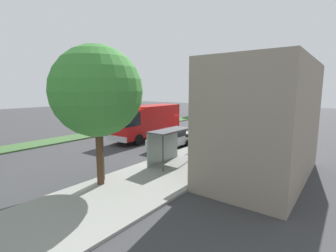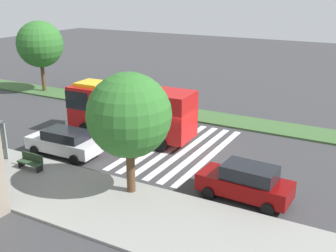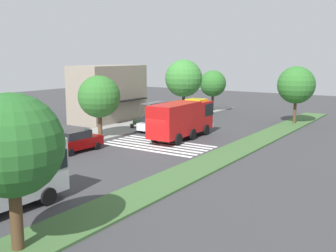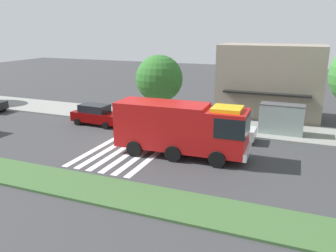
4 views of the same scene
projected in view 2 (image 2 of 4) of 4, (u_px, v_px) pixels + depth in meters
ground_plane at (189, 151)px, 26.61m from camera, size 120.00×120.00×0.00m
sidewalk at (114, 207)px, 19.79m from camera, size 60.00×5.28×0.14m
median_strip at (229, 120)px, 32.44m from camera, size 60.00×3.00×0.14m
crosswalk at (179, 149)px, 26.94m from camera, size 4.95×10.00×0.01m
fire_truck at (127, 109)px, 28.34m from camera, size 9.27×3.14×3.69m
parked_car_mid at (246, 182)px, 20.32m from camera, size 4.68×2.22×1.85m
parked_car_east at (64, 142)px, 25.72m from camera, size 4.82×2.12×1.69m
bench_near_shelter at (31, 161)px, 23.59m from camera, size 1.60×0.50×0.90m
sidewalk_tree_west at (129, 116)px, 19.87m from camera, size 4.18×4.18×6.16m
median_tree_west at (40, 44)px, 39.86m from camera, size 4.46×4.46×6.85m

